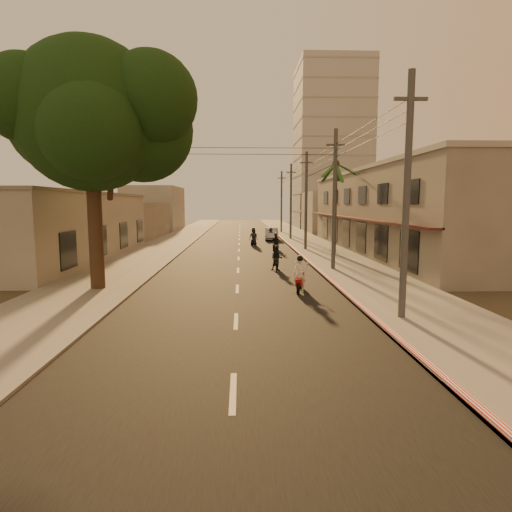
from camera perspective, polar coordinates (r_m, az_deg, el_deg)
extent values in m
plane|color=#383023|center=(19.89, -2.56, -5.58)|extent=(160.00, 160.00, 0.00)
cube|color=black|center=(39.64, -2.30, 0.77)|extent=(10.00, 140.00, 0.02)
cube|color=slate|center=(40.30, 8.43, 0.88)|extent=(5.00, 140.00, 0.12)
cube|color=slate|center=(40.38, -13.00, 0.78)|extent=(5.00, 140.00, 0.12)
cube|color=red|center=(35.01, 6.04, 0.05)|extent=(0.20, 60.00, 0.20)
cube|color=gray|center=(39.88, 18.31, 5.49)|extent=(8.00, 34.00, 7.00)
cube|color=#AAA499|center=(39.97, 18.52, 10.72)|extent=(8.20, 34.20, 0.30)
cube|color=#3E1819|center=(38.61, 12.27, 5.05)|extent=(0.80, 34.00, 0.12)
cube|color=#AAA499|center=(36.34, -25.06, 3.48)|extent=(8.00, 24.00, 5.00)
cube|color=gray|center=(36.30, -25.28, 7.58)|extent=(8.20, 24.20, 0.20)
cube|color=#B7B5B2|center=(77.64, 10.04, 14.10)|extent=(12.00, 12.00, 28.00)
cylinder|color=black|center=(22.62, -20.61, 3.19)|extent=(0.70, 0.70, 6.00)
cylinder|color=black|center=(22.78, -18.67, 10.85)|extent=(1.22, 2.17, 3.04)
cylinder|color=black|center=(22.57, -22.68, 11.23)|extent=(1.31, 1.49, 2.73)
sphere|color=black|center=(22.96, -21.23, 17.01)|extent=(7.20, 7.20, 7.20)
sphere|color=black|center=(23.24, -15.00, 15.86)|extent=(5.20, 5.20, 5.20)
sphere|color=black|center=(24.27, -24.72, 15.56)|extent=(4.80, 4.80, 4.80)
sphere|color=black|center=(20.94, -21.17, 15.53)|extent=(4.60, 4.60, 4.60)
sphere|color=black|center=(21.87, -13.86, 19.68)|extent=(4.40, 4.40, 4.40)
sphere|color=black|center=(22.85, -28.31, 17.99)|extent=(4.00, 4.00, 4.00)
sphere|color=black|center=(25.10, -16.72, 18.85)|extent=(4.40, 4.40, 4.40)
cylinder|color=black|center=(36.26, 10.46, 6.08)|extent=(0.32, 0.32, 7.60)
sphere|color=black|center=(36.40, 10.60, 12.07)|extent=(0.60, 0.60, 0.60)
cylinder|color=#38383A|center=(16.53, 19.42, 7.18)|extent=(0.26, 0.26, 9.00)
cube|color=#38383A|center=(16.93, 19.93, 19.10)|extent=(1.20, 0.12, 0.12)
cylinder|color=#38383A|center=(28.05, 10.42, 7.25)|extent=(0.26, 0.26, 9.00)
cube|color=#38383A|center=(28.29, 10.58, 14.36)|extent=(1.20, 0.12, 0.12)
cylinder|color=#38383A|center=(39.86, 6.69, 7.23)|extent=(0.26, 0.26, 9.00)
cube|color=#38383A|center=(40.03, 6.77, 12.25)|extent=(1.20, 0.12, 0.12)
cylinder|color=#38383A|center=(51.75, 4.67, 7.21)|extent=(0.26, 0.26, 9.00)
cube|color=#38383A|center=(51.88, 4.71, 11.07)|extent=(1.20, 0.12, 0.12)
cylinder|color=#38383A|center=(63.69, 3.41, 7.19)|extent=(0.26, 0.26, 9.00)
cube|color=#38383A|center=(63.79, 3.44, 10.33)|extent=(1.20, 0.12, 0.12)
cube|color=#AAA499|center=(65.88, 10.12, 5.78)|extent=(8.00, 14.00, 6.00)
cube|color=#AAA499|center=(55.30, -16.95, 4.53)|extent=(8.00, 14.00, 4.40)
cube|color=#AAA499|center=(72.81, -13.35, 6.21)|extent=(8.00, 14.00, 7.00)
cylinder|color=black|center=(21.82, 6.09, -3.71)|extent=(0.25, 0.58, 0.58)
cylinder|color=black|center=(20.57, 5.65, -4.36)|extent=(0.25, 0.58, 0.58)
cube|color=#980C0B|center=(21.07, 5.86, -3.32)|extent=(0.57, 1.17, 0.31)
cube|color=#980C0B|center=(21.54, 6.04, -2.68)|extent=(0.32, 0.18, 0.62)
cylinder|color=silver|center=(21.61, 6.09, -1.68)|extent=(0.56, 0.19, 0.04)
imported|color=silver|center=(21.02, 5.87, -2.52)|extent=(0.84, 0.73, 1.73)
sphere|color=black|center=(20.90, 5.90, -0.32)|extent=(0.31, 0.31, 0.31)
sphere|color=silver|center=(21.59, 5.34, -0.99)|extent=(0.12, 0.12, 0.12)
sphere|color=silver|center=(21.52, 6.86, -1.04)|extent=(0.12, 0.12, 0.12)
cylinder|color=black|center=(28.42, 2.79, -1.22)|extent=(0.14, 0.52, 0.52)
cylinder|color=black|center=(27.28, 2.76, -1.57)|extent=(0.14, 0.52, 0.52)
cube|color=black|center=(27.75, 2.78, -0.91)|extent=(0.35, 1.04, 0.28)
cube|color=black|center=(28.18, 2.79, -0.50)|extent=(0.28, 0.12, 0.55)
cylinder|color=silver|center=(28.25, 2.79, 0.18)|extent=(0.51, 0.09, 0.04)
imported|color=black|center=(27.71, 2.78, -0.36)|extent=(0.87, 0.73, 1.55)
sphere|color=black|center=(27.63, 2.79, 1.14)|extent=(0.28, 0.28, 0.28)
cylinder|color=black|center=(39.66, 2.90, 1.14)|extent=(0.27, 0.52, 0.52)
cylinder|color=black|center=(38.55, 2.42, 0.97)|extent=(0.27, 0.52, 0.52)
cube|color=black|center=(39.01, 2.63, 1.41)|extent=(0.61, 1.05, 0.28)
cube|color=black|center=(39.44, 2.83, 1.67)|extent=(0.29, 0.19, 0.56)
cylinder|color=silver|center=(39.52, 2.87, 2.16)|extent=(0.49, 0.22, 0.04)
imported|color=black|center=(38.99, 2.64, 1.80)|extent=(1.17, 1.00, 1.56)
sphere|color=black|center=(38.93, 2.64, 2.87)|extent=(0.28, 0.28, 0.28)
cylinder|color=black|center=(44.50, -0.16, 1.84)|extent=(0.23, 0.60, 0.59)
cylinder|color=black|center=(43.20, -0.47, 1.68)|extent=(0.23, 0.60, 0.59)
cube|color=black|center=(43.75, -0.33, 2.12)|extent=(0.53, 1.20, 0.32)
cube|color=black|center=(44.25, -0.21, 2.39)|extent=(0.33, 0.17, 0.64)
cylinder|color=silver|center=(44.35, -0.18, 2.88)|extent=(0.58, 0.16, 0.04)
imported|color=black|center=(43.72, -0.33, 2.53)|extent=(1.10, 0.92, 1.78)
sphere|color=black|center=(43.66, -0.33, 3.63)|extent=(0.32, 0.32, 0.32)
cylinder|color=black|center=(49.92, 1.84, 2.35)|extent=(0.15, 0.50, 0.49)
cylinder|color=black|center=(48.84, 2.08, 2.24)|extent=(0.15, 0.50, 0.49)
cube|color=black|center=(49.30, 1.98, 2.56)|extent=(0.36, 0.99, 0.26)
cube|color=black|center=(49.72, 1.88, 2.76)|extent=(0.27, 0.12, 0.53)
cylinder|color=silver|center=(49.80, 1.86, 3.12)|extent=(0.49, 0.10, 0.04)
imported|color=black|center=(49.28, 1.98, 2.86)|extent=(1.09, 0.78, 1.48)
sphere|color=black|center=(49.23, 1.98, 3.66)|extent=(0.26, 0.26, 0.26)
imported|color=#A6A8AE|center=(50.39, 2.08, 2.92)|extent=(1.93, 4.49, 1.43)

